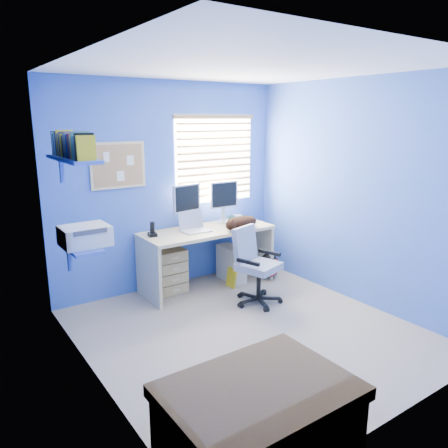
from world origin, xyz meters
TOP-DOWN VIEW (x-y plane):
  - floor at (0.00, 0.00)m, footprint 3.00×3.20m
  - ceiling at (0.00, 0.00)m, footprint 3.00×3.20m
  - wall_back at (0.00, 1.60)m, footprint 3.00×0.01m
  - wall_front at (0.00, -1.60)m, footprint 3.00×0.01m
  - wall_left at (-1.50, 0.00)m, footprint 0.01×3.20m
  - wall_right at (1.50, 0.00)m, footprint 0.01×3.20m
  - desk at (0.32, 1.26)m, footprint 1.64×0.65m
  - laptop at (0.15, 1.24)m, footprint 0.33×0.26m
  - monitor_left at (0.16, 1.49)m, footprint 0.41×0.18m
  - monitor_right at (0.68, 1.44)m, footprint 0.40×0.14m
  - phone at (-0.38, 1.34)m, footprint 0.11×0.12m
  - mug at (0.73, 1.32)m, footprint 0.10×0.09m
  - cd_spindle at (0.90, 1.44)m, footprint 0.13×0.13m
  - cat at (0.68, 1.05)m, footprint 0.49×0.37m
  - tower_pc at (0.68, 1.26)m, footprint 0.19×0.44m
  - drawer_boxes at (-0.16, 1.35)m, footprint 0.35×0.28m
  - yellow_book at (0.54, 1.06)m, footprint 0.03×0.17m
  - backpack at (1.13, 1.03)m, footprint 0.36×0.32m
  - bed_corner at (-0.98, -1.36)m, footprint 1.08×0.77m
  - office_chair at (0.50, 0.53)m, footprint 0.63×0.63m
  - window_blinds at (0.65, 1.57)m, footprint 1.15×0.05m
  - corkboard at (-0.65, 1.58)m, footprint 0.64×0.02m
  - wall_shelves at (-1.35, 0.75)m, footprint 0.42×0.90m

SIDE VIEW (x-z plane):
  - floor at x=0.00m, z-range 0.00..0.00m
  - yellow_book at x=0.54m, z-range 0.00..0.24m
  - backpack at x=1.13m, z-range 0.00..0.35m
  - tower_pc at x=0.68m, z-range 0.00..0.45m
  - bed_corner at x=-0.98m, z-range 0.00..0.52m
  - drawer_boxes at x=-0.16m, z-range 0.00..0.54m
  - office_chair at x=0.50m, z-range -0.11..0.76m
  - desk at x=0.32m, z-range 0.00..0.74m
  - cd_spindle at x=0.90m, z-range 0.74..0.81m
  - mug at x=0.73m, z-range 0.74..0.84m
  - cat at x=0.68m, z-range 0.74..0.90m
  - phone at x=-0.38m, z-range 0.74..0.91m
  - laptop at x=0.15m, z-range 0.74..0.96m
  - monitor_left at x=0.16m, z-range 0.74..1.28m
  - monitor_right at x=0.68m, z-range 0.74..1.28m
  - wall_back at x=0.00m, z-range 0.00..2.50m
  - wall_front at x=0.00m, z-range 0.00..2.50m
  - wall_left at x=-1.50m, z-range 0.00..2.50m
  - wall_right at x=1.50m, z-range 0.00..2.50m
  - wall_shelves at x=-1.35m, z-range 0.91..1.96m
  - corkboard at x=-0.65m, z-range 1.29..1.81m
  - window_blinds at x=0.65m, z-range 1.00..2.10m
  - ceiling at x=0.00m, z-range 2.50..2.50m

